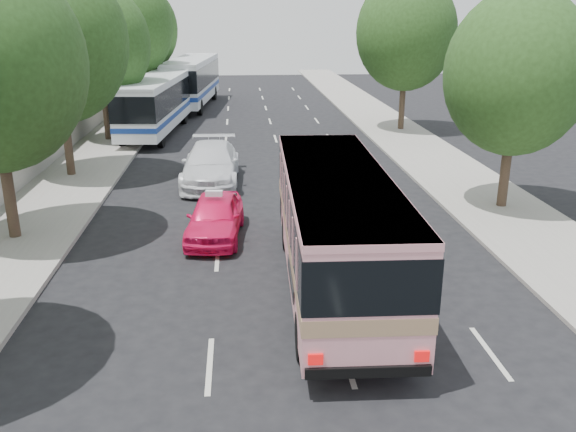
{
  "coord_description": "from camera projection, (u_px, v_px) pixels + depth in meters",
  "views": [
    {
      "loc": [
        -1.17,
        -13.26,
        7.08
      ],
      "look_at": [
        0.17,
        2.99,
        1.6
      ],
      "focal_mm": 38.0,
      "sensor_mm": 36.0,
      "label": 1
    }
  ],
  "objects": [
    {
      "name": "white_pickup",
      "position": [
        211.0,
        164.0,
        26.27
      ],
      "size": [
        2.5,
        5.83,
        1.67
      ],
      "primitive_type": "imported",
      "rotation": [
        0.0,
        0.0,
        -0.03
      ],
      "color": "white",
      "rests_on": "ground"
    },
    {
      "name": "pink_taxi",
      "position": [
        215.0,
        217.0,
        19.91
      ],
      "size": [
        2.05,
        4.32,
        1.42
      ],
      "primitive_type": "imported",
      "rotation": [
        0.0,
        0.0,
        -0.09
      ],
      "color": "#F8155B",
      "rests_on": "ground"
    },
    {
      "name": "tree_left_f",
      "position": [
        141.0,
        26.0,
        48.14
      ],
      "size": [
        5.88,
        5.88,
        9.16
      ],
      "color": "#38281E",
      "rests_on": "ground"
    },
    {
      "name": "sidewalk_left",
      "position": [
        104.0,
        147.0,
        33.09
      ],
      "size": [
        4.0,
        90.0,
        0.15
      ],
      "primitive_type": "cube",
      "color": "#9E998E",
      "rests_on": "ground"
    },
    {
      "name": "tree_right_near",
      "position": [
        520.0,
        68.0,
        21.41
      ],
      "size": [
        5.1,
        5.1,
        7.95
      ],
      "color": "#38281E",
      "rests_on": "ground"
    },
    {
      "name": "ground",
      "position": [
        291.0,
        317.0,
        14.88
      ],
      "size": [
        120.0,
        120.0,
        0.0
      ],
      "primitive_type": "plane",
      "color": "black",
      "rests_on": "ground"
    },
    {
      "name": "tree_left_c",
      "position": [
        57.0,
        36.0,
        25.43
      ],
      "size": [
        6.0,
        6.0,
        9.35
      ],
      "color": "#38281E",
      "rests_on": "ground"
    },
    {
      "name": "tree_left_e",
      "position": [
        126.0,
        22.0,
        40.46
      ],
      "size": [
        6.3,
        6.3,
        9.82
      ],
      "color": "#38281E",
      "rests_on": "ground"
    },
    {
      "name": "low_wall",
      "position": [
        68.0,
        133.0,
        32.68
      ],
      "size": [
        0.3,
        90.0,
        1.5
      ],
      "primitive_type": "cube",
      "color": "#9E998E",
      "rests_on": "sidewalk_left"
    },
    {
      "name": "tour_coach_rear",
      "position": [
        192.0,
        78.0,
        47.23
      ],
      "size": [
        3.78,
        12.51,
        3.69
      ],
      "rotation": [
        0.0,
        0.0,
        -0.09
      ],
      "color": "silver",
      "rests_on": "ground"
    },
    {
      "name": "tree_left_d",
      "position": [
        101.0,
        40.0,
        33.15
      ],
      "size": [
        5.52,
        5.52,
        8.6
      ],
      "color": "#38281E",
      "rests_on": "ground"
    },
    {
      "name": "sidewalk_right",
      "position": [
        410.0,
        142.0,
        34.41
      ],
      "size": [
        4.0,
        90.0,
        0.12
      ],
      "primitive_type": "cube",
      "color": "#9E998E",
      "rests_on": "ground"
    },
    {
      "name": "taxi_roof_sign",
      "position": [
        214.0,
        193.0,
        19.66
      ],
      "size": [
        0.56,
        0.23,
        0.18
      ],
      "primitive_type": "cube",
      "rotation": [
        0.0,
        0.0,
        -0.09
      ],
      "color": "silver",
      "rests_on": "pink_taxi"
    },
    {
      "name": "tour_coach_front",
      "position": [
        155.0,
        101.0,
        36.51
      ],
      "size": [
        3.41,
        11.36,
        3.35
      ],
      "rotation": [
        0.0,
        0.0,
        -0.09
      ],
      "color": "white",
      "rests_on": "ground"
    },
    {
      "name": "tree_right_far",
      "position": [
        408.0,
        29.0,
        36.25
      ],
      "size": [
        6.0,
        6.0,
        9.35
      ],
      "color": "#38281E",
      "rests_on": "ground"
    },
    {
      "name": "pink_bus",
      "position": [
        336.0,
        218.0,
        15.79
      ],
      "size": [
        2.84,
        10.12,
        3.21
      ],
      "rotation": [
        0.0,
        0.0,
        -0.03
      ],
      "color": "pink",
      "rests_on": "ground"
    }
  ]
}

